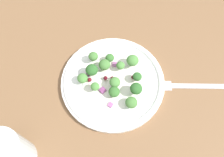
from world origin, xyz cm
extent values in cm
cube|color=brown|center=(0.00, 0.00, -1.00)|extent=(180.00, 180.00, 2.00)
cylinder|color=white|center=(0.20, -0.87, 0.60)|extent=(24.40, 24.40, 1.20)
torus|color=white|center=(0.20, -0.87, 1.20)|extent=(23.45, 23.45, 1.00)
cylinder|color=white|center=(0.20, -0.87, 1.30)|extent=(14.15, 14.15, 0.20)
cylinder|color=#8EB77A|center=(4.52, 0.33, 2.26)|extent=(0.75, 0.75, 0.75)
ellipsoid|color=#4C843D|center=(4.52, 0.33, 3.16)|extent=(2.00, 2.00, 1.50)
cylinder|color=#ADD18E|center=(6.61, -3.04, 1.81)|extent=(0.91, 0.91, 0.91)
ellipsoid|color=#4C843D|center=(6.61, -3.04, 2.89)|extent=(2.42, 2.42, 1.81)
cylinder|color=#ADD18E|center=(4.02, -4.13, 2.12)|extent=(1.08, 1.08, 1.08)
ellipsoid|color=#2D6028|center=(4.02, -4.13, 3.42)|extent=(2.89, 2.89, 2.16)
cylinder|color=#ADD18E|center=(-5.31, 0.78, 2.31)|extent=(0.80, 0.80, 0.80)
ellipsoid|color=#2D6028|center=(-5.31, 0.78, 3.27)|extent=(2.13, 2.13, 1.60)
cylinder|color=#8EB77A|center=(2.63, -7.60, 2.21)|extent=(0.87, 0.87, 0.87)
ellipsoid|color=#477A38|center=(2.63, -7.60, 3.25)|extent=(2.31, 2.31, 1.73)
cylinder|color=#8EB77A|center=(0.78, -4.62, 1.95)|extent=(1.03, 1.03, 1.03)
ellipsoid|color=#477A38|center=(0.78, -4.62, 3.19)|extent=(2.75, 2.75, 2.06)
cylinder|color=#9EC684|center=(-3.91, 3.63, 2.42)|extent=(1.04, 1.04, 1.04)
ellipsoid|color=#2D6028|center=(-3.91, 3.63, 3.66)|extent=(2.77, 2.77, 2.07)
cylinder|color=#8EB77A|center=(-2.72, -3.27, 2.18)|extent=(0.75, 0.75, 0.75)
ellipsoid|color=#4C843D|center=(-2.72, -3.27, 3.08)|extent=(2.00, 2.00, 1.50)
cylinder|color=#9EC684|center=(-1.03, -6.13, 2.02)|extent=(0.78, 0.78, 0.78)
ellipsoid|color=#386B2D|center=(-1.03, -6.13, 2.96)|extent=(2.07, 2.07, 1.56)
cylinder|color=#8EB77A|center=(-5.75, -3.39, 2.30)|extent=(1.08, 1.08, 1.08)
ellipsoid|color=#4C843D|center=(-5.75, -3.39, 3.59)|extent=(2.88, 2.88, 2.16)
cylinder|color=#8EB77A|center=(0.84, 2.48, 1.73)|extent=(0.95, 0.95, 0.95)
ellipsoid|color=#386B2D|center=(0.84, 2.48, 2.87)|extent=(2.54, 2.54, 1.91)
cylinder|color=#ADD18E|center=(-1.88, 6.11, 1.73)|extent=(1.01, 1.01, 1.01)
ellipsoid|color=#477A38|center=(-1.88, 6.11, 2.94)|extent=(2.68, 2.68, 2.01)
cylinder|color=#8EB77A|center=(0.32, 0.52, 2.30)|extent=(0.93, 0.93, 0.93)
ellipsoid|color=#4C843D|center=(0.32, 0.52, 3.41)|extent=(2.48, 2.48, 1.86)
sphere|color=maroon|center=(5.13, -2.60, 1.92)|extent=(0.98, 0.98, 0.98)
sphere|color=#4C0A14|center=(1.50, -1.72, 2.16)|extent=(0.94, 0.94, 0.94)
sphere|color=#4C0A14|center=(-0.11, -1.24, 2.01)|extent=(0.87, 0.87, 0.87)
sphere|color=#4C0A14|center=(-4.78, 0.35, 1.87)|extent=(0.96, 0.96, 0.96)
sphere|color=maroon|center=(-0.94, 0.16, 1.94)|extent=(0.95, 0.95, 0.95)
cube|color=#A35B93|center=(-1.81, -4.78, 1.57)|extent=(1.48, 1.60, 0.40)
cube|color=#843D75|center=(3.03, 0.79, 1.59)|extent=(1.66, 1.67, 0.57)
cube|color=#A35B93|center=(2.47, 4.71, 1.57)|extent=(1.49, 1.48, 0.49)
cube|color=#A35B93|center=(0.39, -5.10, 1.77)|extent=(1.37, 1.61, 0.54)
cube|color=#843D75|center=(4.98, -4.29, 1.72)|extent=(1.28, 1.28, 0.54)
cube|color=silver|center=(-20.03, 6.85, 0.25)|extent=(14.54, 6.14, 0.50)
cube|color=silver|center=(-11.26, 3.74, 0.25)|extent=(4.19, 3.46, 0.50)
cylinder|color=silver|center=(24.10, 9.07, 5.47)|extent=(7.68, 7.68, 10.94)
camera|label=1|loc=(8.03, 22.18, 52.67)|focal=38.89mm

